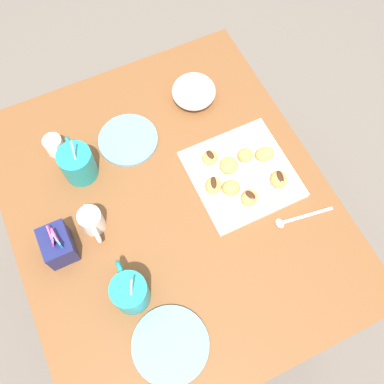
# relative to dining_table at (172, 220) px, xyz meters

# --- Properties ---
(ground_plane) EXTENTS (8.00, 8.00, 0.00)m
(ground_plane) POSITION_rel_dining_table_xyz_m (0.00, 0.00, -0.58)
(ground_plane) COLOR #665B51
(dining_table) EXTENTS (0.98, 0.83, 0.71)m
(dining_table) POSITION_rel_dining_table_xyz_m (0.00, 0.00, 0.00)
(dining_table) COLOR brown
(dining_table) RESTS_ON ground_plane
(pastry_plate_square) EXTENTS (0.27, 0.27, 0.02)m
(pastry_plate_square) POSITION_rel_dining_table_xyz_m (-0.01, -0.21, 0.14)
(pastry_plate_square) COLOR white
(pastry_plate_square) RESTS_ON dining_table
(coffee_mug_teal_left) EXTENTS (0.13, 0.09, 0.15)m
(coffee_mug_teal_left) POSITION_rel_dining_table_xyz_m (-0.19, 0.18, 0.18)
(coffee_mug_teal_left) COLOR teal
(coffee_mug_teal_left) RESTS_ON dining_table
(coffee_mug_teal_right) EXTENTS (0.13, 0.09, 0.15)m
(coffee_mug_teal_right) POSITION_rel_dining_table_xyz_m (0.19, 0.18, 0.18)
(coffee_mug_teal_right) COLOR teal
(coffee_mug_teal_right) RESTS_ON dining_table
(cream_pitcher_white) EXTENTS (0.10, 0.06, 0.07)m
(cream_pitcher_white) POSITION_rel_dining_table_xyz_m (0.02, 0.20, 0.17)
(cream_pitcher_white) COLOR white
(cream_pitcher_white) RESTS_ON dining_table
(sugar_caddy) EXTENTS (0.09, 0.07, 0.11)m
(sugar_caddy) POSITION_rel_dining_table_xyz_m (-0.00, 0.30, 0.17)
(sugar_caddy) COLOR #191E51
(sugar_caddy) RESTS_ON dining_table
(ice_cream_bowl) EXTENTS (0.13, 0.13, 0.10)m
(ice_cream_bowl) POSITION_rel_dining_table_xyz_m (0.28, -0.20, 0.17)
(ice_cream_bowl) COLOR white
(ice_cream_bowl) RESTS_ON dining_table
(chocolate_sauce_pitcher) EXTENTS (0.09, 0.05, 0.06)m
(chocolate_sauce_pitcher) POSITION_rel_dining_table_xyz_m (0.28, 0.22, 0.16)
(chocolate_sauce_pitcher) COLOR white
(chocolate_sauce_pitcher) RESTS_ON dining_table
(saucer_sky_left) EXTENTS (0.17, 0.17, 0.01)m
(saucer_sky_left) POSITION_rel_dining_table_xyz_m (0.23, 0.03, 0.13)
(saucer_sky_left) COLOR #66A8DB
(saucer_sky_left) RESTS_ON dining_table
(saucer_sky_right) EXTENTS (0.18, 0.18, 0.01)m
(saucer_sky_right) POSITION_rel_dining_table_xyz_m (-0.33, 0.15, 0.13)
(saucer_sky_right) COLOR #66A8DB
(saucer_sky_right) RESTS_ON dining_table
(loose_spoon_near_saucer) EXTENTS (0.04, 0.16, 0.01)m
(loose_spoon_near_saucer) POSITION_rel_dining_table_xyz_m (-0.18, -0.28, 0.13)
(loose_spoon_near_saucer) COLOR silver
(loose_spoon_near_saucer) RESTS_ON dining_table
(beignet_0) EXTENTS (0.06, 0.06, 0.04)m
(beignet_0) POSITION_rel_dining_table_xyz_m (-0.09, -0.19, 0.16)
(beignet_0) COLOR #D19347
(beignet_0) RESTS_ON pastry_plate_square
(chocolate_drizzle_0) EXTENTS (0.03, 0.03, 0.00)m
(chocolate_drizzle_0) POSITION_rel_dining_table_xyz_m (-0.09, -0.19, 0.18)
(chocolate_drizzle_0) COLOR #381E11
(chocolate_drizzle_0) RESTS_ON beignet_0
(beignet_1) EXTENTS (0.06, 0.06, 0.04)m
(beignet_1) POSITION_rel_dining_table_xyz_m (-0.08, -0.28, 0.16)
(beignet_1) COLOR #D19347
(beignet_1) RESTS_ON pastry_plate_square
(chocolate_drizzle_1) EXTENTS (0.04, 0.02, 0.00)m
(chocolate_drizzle_1) POSITION_rel_dining_table_xyz_m (-0.08, -0.28, 0.18)
(chocolate_drizzle_1) COLOR #381E11
(chocolate_drizzle_1) RESTS_ON beignet_1
(beignet_2) EXTENTS (0.06, 0.06, 0.04)m
(beignet_2) POSITION_rel_dining_table_xyz_m (-0.04, -0.16, 0.16)
(beignet_2) COLOR #D19347
(beignet_2) RESTS_ON pastry_plate_square
(beignet_3) EXTENTS (0.05, 0.06, 0.04)m
(beignet_3) POSITION_rel_dining_table_xyz_m (0.01, -0.29, 0.16)
(beignet_3) COLOR #D19347
(beignet_3) RESTS_ON pastry_plate_square
(beignet_4) EXTENTS (0.05, 0.05, 0.04)m
(beignet_4) POSITION_rel_dining_table_xyz_m (0.03, -0.24, 0.16)
(beignet_4) COLOR #D19347
(beignet_4) RESTS_ON pastry_plate_square
(beignet_5) EXTENTS (0.07, 0.07, 0.03)m
(beignet_5) POSITION_rel_dining_table_xyz_m (0.02, -0.18, 0.16)
(beignet_5) COLOR #D19347
(beignet_5) RESTS_ON pastry_plate_square
(beignet_6) EXTENTS (0.06, 0.06, 0.03)m
(beignet_6) POSITION_rel_dining_table_xyz_m (0.07, -0.15, 0.16)
(beignet_6) COLOR #D19347
(beignet_6) RESTS_ON pastry_plate_square
(chocolate_drizzle_6) EXTENTS (0.03, 0.02, 0.00)m
(chocolate_drizzle_6) POSITION_rel_dining_table_xyz_m (0.07, -0.15, 0.17)
(chocolate_drizzle_6) COLOR #381E11
(chocolate_drizzle_6) RESTS_ON beignet_6
(beignet_7) EXTENTS (0.07, 0.07, 0.03)m
(beignet_7) POSITION_rel_dining_table_xyz_m (-0.02, -0.12, 0.16)
(beignet_7) COLOR #D19347
(beignet_7) RESTS_ON pastry_plate_square
(chocolate_drizzle_7) EXTENTS (0.04, 0.03, 0.00)m
(chocolate_drizzle_7) POSITION_rel_dining_table_xyz_m (-0.02, -0.12, 0.18)
(chocolate_drizzle_7) COLOR #381E11
(chocolate_drizzle_7) RESTS_ON beignet_7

